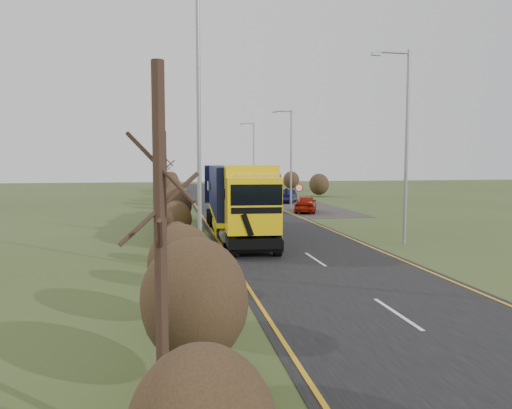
{
  "coord_description": "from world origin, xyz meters",
  "views": [
    {
      "loc": [
        -6.4,
        -24.97,
        4.36
      ],
      "look_at": [
        -1.58,
        2.05,
        1.96
      ],
      "focal_mm": 35.0,
      "sensor_mm": 36.0,
      "label": 1
    }
  ],
  "objects_px": {
    "speed_sign": "(299,193)",
    "lorry": "(235,195)",
    "car_blue_sedan": "(288,196)",
    "car_red_hatchback": "(306,204)",
    "streetlight_near": "(404,138)"
  },
  "relations": [
    {
      "from": "car_blue_sedan",
      "to": "streetlight_near",
      "type": "bearing_deg",
      "value": 111.45
    },
    {
      "from": "car_red_hatchback",
      "to": "car_blue_sedan",
      "type": "xyz_separation_m",
      "value": [
        0.89,
        10.01,
        -0.04
      ]
    },
    {
      "from": "speed_sign",
      "to": "car_red_hatchback",
      "type": "bearing_deg",
      "value": 54.81
    },
    {
      "from": "lorry",
      "to": "speed_sign",
      "type": "height_order",
      "value": "lorry"
    },
    {
      "from": "lorry",
      "to": "car_red_hatchback",
      "type": "xyz_separation_m",
      "value": [
        7.64,
        11.91,
        -1.61
      ]
    },
    {
      "from": "car_red_hatchback",
      "to": "speed_sign",
      "type": "xyz_separation_m",
      "value": [
        -0.94,
        -1.33,
        1.04
      ]
    },
    {
      "from": "speed_sign",
      "to": "lorry",
      "type": "bearing_deg",
      "value": -122.36
    },
    {
      "from": "car_blue_sedan",
      "to": "car_red_hatchback",
      "type": "bearing_deg",
      "value": 107.16
    },
    {
      "from": "streetlight_near",
      "to": "car_red_hatchback",
      "type": "bearing_deg",
      "value": 91.82
    },
    {
      "from": "speed_sign",
      "to": "streetlight_near",
      "type": "bearing_deg",
      "value": -84.54
    },
    {
      "from": "car_blue_sedan",
      "to": "speed_sign",
      "type": "height_order",
      "value": "speed_sign"
    },
    {
      "from": "car_blue_sedan",
      "to": "lorry",
      "type": "bearing_deg",
      "value": 90.96
    },
    {
      "from": "car_blue_sedan",
      "to": "speed_sign",
      "type": "distance_m",
      "value": 11.53
    },
    {
      "from": "lorry",
      "to": "speed_sign",
      "type": "bearing_deg",
      "value": 60.65
    },
    {
      "from": "car_red_hatchback",
      "to": "speed_sign",
      "type": "height_order",
      "value": "speed_sign"
    }
  ]
}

